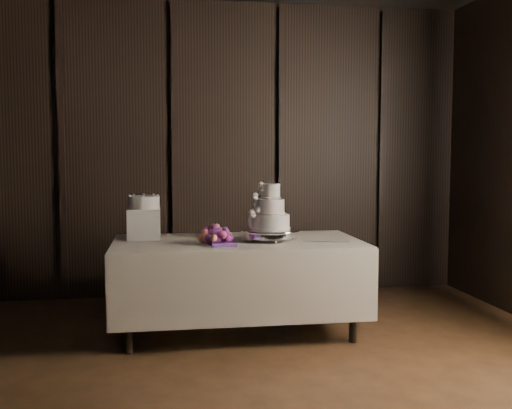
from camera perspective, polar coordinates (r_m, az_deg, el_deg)
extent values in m
cube|color=black|center=(6.17, -7.76, 5.19)|extent=(6.04, 0.04, 3.04)
cube|color=beige|center=(4.83, -1.76, -3.51)|extent=(1.99, 1.04, 0.01)
cube|color=white|center=(4.90, -1.75, -8.14)|extent=(1.83, 0.92, 0.71)
cylinder|color=silver|center=(4.83, 1.39, -2.91)|extent=(0.59, 0.59, 0.09)
cylinder|color=white|center=(4.82, 1.39, -1.66)|extent=(0.31, 0.31, 0.12)
cylinder|color=white|center=(4.81, 1.39, -0.21)|extent=(0.22, 0.22, 0.12)
cylinder|color=white|center=(4.80, 1.40, 1.24)|extent=(0.15, 0.15, 0.12)
cube|color=white|center=(5.00, -10.62, -1.80)|extent=(0.27, 0.27, 0.25)
cylinder|color=white|center=(4.99, -10.65, 0.21)|extent=(0.31, 0.31, 0.10)
cube|color=silver|center=(4.75, 6.15, -3.55)|extent=(0.35, 0.17, 0.01)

